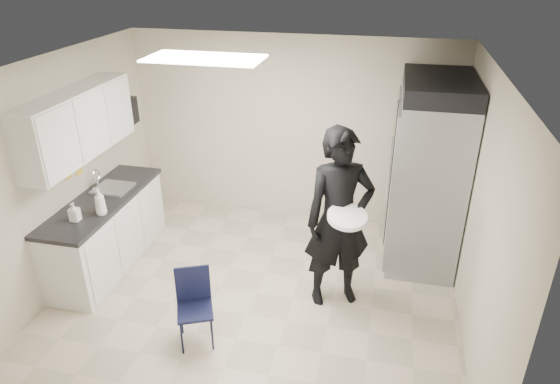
% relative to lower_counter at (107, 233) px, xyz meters
% --- Properties ---
extents(floor, '(4.50, 4.50, 0.00)m').
position_rel_lower_counter_xyz_m(floor, '(1.95, -0.20, -0.43)').
color(floor, tan).
rests_on(floor, ground).
extents(ceiling, '(4.50, 4.50, 0.00)m').
position_rel_lower_counter_xyz_m(ceiling, '(1.95, -0.20, 2.17)').
color(ceiling, white).
rests_on(ceiling, back_wall).
extents(back_wall, '(4.50, 0.00, 4.50)m').
position_rel_lower_counter_xyz_m(back_wall, '(1.95, 1.80, 0.87)').
color(back_wall, '#BEB69D').
rests_on(back_wall, floor).
extents(left_wall, '(0.00, 4.00, 4.00)m').
position_rel_lower_counter_xyz_m(left_wall, '(-0.30, -0.20, 0.87)').
color(left_wall, '#BEB69D').
rests_on(left_wall, floor).
extents(right_wall, '(0.00, 4.00, 4.00)m').
position_rel_lower_counter_xyz_m(right_wall, '(4.20, -0.20, 0.87)').
color(right_wall, '#BEB69D').
rests_on(right_wall, floor).
extents(ceiling_panel, '(1.20, 0.60, 0.02)m').
position_rel_lower_counter_xyz_m(ceiling_panel, '(1.35, 0.20, 2.14)').
color(ceiling_panel, white).
rests_on(ceiling_panel, ceiling).
extents(lower_counter, '(0.60, 1.90, 0.86)m').
position_rel_lower_counter_xyz_m(lower_counter, '(0.00, 0.00, 0.00)').
color(lower_counter, silver).
rests_on(lower_counter, floor).
extents(countertop, '(0.64, 1.95, 0.05)m').
position_rel_lower_counter_xyz_m(countertop, '(0.00, 0.00, 0.46)').
color(countertop, black).
rests_on(countertop, lower_counter).
extents(sink, '(0.42, 0.40, 0.14)m').
position_rel_lower_counter_xyz_m(sink, '(0.02, 0.25, 0.44)').
color(sink, gray).
rests_on(sink, countertop).
extents(faucet, '(0.02, 0.02, 0.24)m').
position_rel_lower_counter_xyz_m(faucet, '(-0.18, 0.25, 0.59)').
color(faucet, silver).
rests_on(faucet, countertop).
extents(upper_cabinets, '(0.35, 1.80, 0.75)m').
position_rel_lower_counter_xyz_m(upper_cabinets, '(-0.13, 0.00, 1.40)').
color(upper_cabinets, silver).
rests_on(upper_cabinets, left_wall).
extents(towel_dispenser, '(0.22, 0.30, 0.35)m').
position_rel_lower_counter_xyz_m(towel_dispenser, '(-0.19, 1.15, 1.19)').
color(towel_dispenser, black).
rests_on(towel_dispenser, left_wall).
extents(notice_sticker_left, '(0.00, 0.12, 0.07)m').
position_rel_lower_counter_xyz_m(notice_sticker_left, '(-0.29, -0.10, 0.79)').
color(notice_sticker_left, yellow).
rests_on(notice_sticker_left, left_wall).
extents(notice_sticker_right, '(0.00, 0.12, 0.07)m').
position_rel_lower_counter_xyz_m(notice_sticker_right, '(-0.29, 0.10, 0.75)').
color(notice_sticker_right, yellow).
rests_on(notice_sticker_right, left_wall).
extents(commercial_fridge, '(0.80, 1.35, 2.10)m').
position_rel_lower_counter_xyz_m(commercial_fridge, '(3.78, 1.07, 0.62)').
color(commercial_fridge, gray).
rests_on(commercial_fridge, floor).
extents(fridge_compressor, '(0.80, 1.35, 0.20)m').
position_rel_lower_counter_xyz_m(fridge_compressor, '(3.78, 1.07, 1.77)').
color(fridge_compressor, black).
rests_on(fridge_compressor, commercial_fridge).
extents(folding_chair, '(0.45, 0.45, 0.77)m').
position_rel_lower_counter_xyz_m(folding_chair, '(1.58, -1.09, -0.04)').
color(folding_chair, black).
rests_on(folding_chair, floor).
extents(man_tuxedo, '(0.88, 0.75, 2.03)m').
position_rel_lower_counter_xyz_m(man_tuxedo, '(2.84, -0.08, 0.58)').
color(man_tuxedo, black).
rests_on(man_tuxedo, floor).
extents(bucket_lid, '(0.53, 0.53, 0.05)m').
position_rel_lower_counter_xyz_m(bucket_lid, '(2.94, -0.31, 0.75)').
color(bucket_lid, white).
rests_on(bucket_lid, man_tuxedo).
extents(soap_bottle_a, '(0.16, 0.16, 0.31)m').
position_rel_lower_counter_xyz_m(soap_bottle_a, '(0.22, -0.35, 0.64)').
color(soap_bottle_a, silver).
rests_on(soap_bottle_a, countertop).
extents(soap_bottle_b, '(0.10, 0.10, 0.22)m').
position_rel_lower_counter_xyz_m(soap_bottle_b, '(0.02, -0.54, 0.59)').
color(soap_bottle_b, '#ABADB7').
rests_on(soap_bottle_b, countertop).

